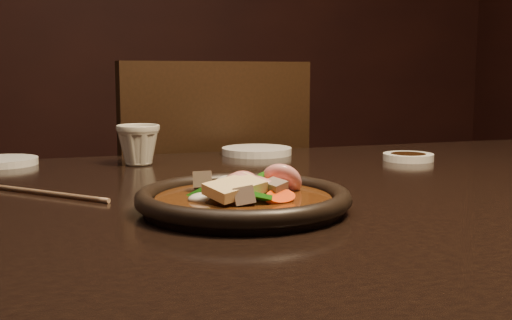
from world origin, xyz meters
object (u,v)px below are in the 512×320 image
object	(u,v)px
table	(329,246)
tea_cup	(138,143)
plate	(243,200)
chair	(198,248)

from	to	relation	value
table	tea_cup	bearing A→B (deg)	123.21
table	plate	xyz separation A→B (m)	(-0.15, -0.08, 0.09)
chair	plate	world-z (taller)	chair
table	tea_cup	size ratio (longest dim) A/B	21.73
chair	tea_cup	world-z (taller)	chair
chair	plate	distance (m)	0.76
table	plate	distance (m)	0.19
table	chair	bearing A→B (deg)	93.35
plate	tea_cup	world-z (taller)	tea_cup
tea_cup	table	bearing A→B (deg)	-56.79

